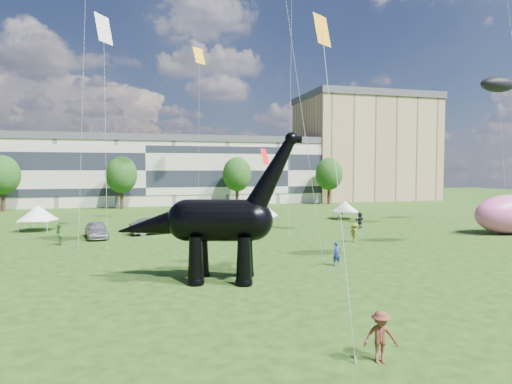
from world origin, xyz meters
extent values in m
plane|color=#16330C|center=(0.00, 0.00, 0.00)|extent=(220.00, 220.00, 0.00)
cube|color=beige|center=(-8.00, 62.00, 6.00)|extent=(78.00, 11.00, 12.00)
cube|color=tan|center=(40.00, 65.00, 11.00)|extent=(28.00, 18.00, 22.00)
cylinder|color=#382314|center=(-30.00, 53.00, 1.60)|extent=(0.56, 0.56, 3.20)
ellipsoid|color=#14380F|center=(-30.00, 53.00, 6.32)|extent=(5.20, 5.20, 6.24)
cylinder|color=#382314|center=(-12.00, 53.00, 1.60)|extent=(0.56, 0.56, 3.20)
ellipsoid|color=#14380F|center=(-12.00, 53.00, 6.32)|extent=(5.20, 5.20, 6.24)
cylinder|color=#382314|center=(8.00, 53.00, 1.60)|extent=(0.56, 0.56, 3.20)
ellipsoid|color=#14380F|center=(8.00, 53.00, 6.32)|extent=(5.20, 5.20, 6.24)
cylinder|color=#382314|center=(26.00, 53.00, 1.60)|extent=(0.56, 0.56, 3.20)
ellipsoid|color=#14380F|center=(26.00, 53.00, 6.32)|extent=(5.20, 5.20, 6.24)
cone|color=black|center=(-5.36, 1.83, 1.40)|extent=(1.20, 1.20, 2.80)
sphere|color=black|center=(-5.36, 1.83, 0.17)|extent=(1.03, 1.03, 1.03)
cone|color=black|center=(-4.77, 3.79, 1.40)|extent=(1.20, 1.20, 2.80)
sphere|color=black|center=(-4.77, 3.79, 0.17)|extent=(1.03, 1.03, 1.03)
cone|color=black|center=(-2.68, 1.02, 1.40)|extent=(1.20, 1.20, 2.80)
sphere|color=black|center=(-2.68, 1.02, 0.17)|extent=(1.03, 1.03, 1.03)
cone|color=black|center=(-2.09, 2.98, 1.40)|extent=(1.20, 1.20, 2.80)
sphere|color=black|center=(-2.09, 2.98, 0.17)|extent=(1.03, 1.03, 1.03)
cylinder|color=black|center=(-3.82, 2.43, 3.64)|extent=(4.48, 3.54, 2.52)
sphere|color=black|center=(-5.69, 3.00, 3.64)|extent=(2.52, 2.52, 2.52)
sphere|color=black|center=(-1.94, 1.87, 3.64)|extent=(2.43, 2.43, 2.43)
cone|color=black|center=(-0.85, 1.54, 6.34)|extent=(3.77, 2.35, 4.94)
sphere|color=black|center=(0.24, 1.21, 8.48)|extent=(0.78, 0.78, 0.78)
cylinder|color=black|center=(0.51, 1.13, 8.43)|extent=(0.74, 0.58, 0.41)
cone|color=black|center=(-7.53, 3.55, 3.33)|extent=(5.29, 3.30, 2.74)
imported|color=#A6A6AA|center=(-12.78, 21.18, 0.83)|extent=(2.89, 5.17, 1.66)
imported|color=slate|center=(-7.18, 22.40, 0.83)|extent=(5.35, 3.20, 1.67)
imported|color=white|center=(-2.18, 24.62, 0.71)|extent=(5.57, 3.82, 1.41)
imported|color=#595960|center=(1.88, 21.53, 0.72)|extent=(4.37, 5.26, 1.44)
cube|color=white|center=(5.63, 26.97, 1.07)|extent=(3.61, 3.61, 0.12)
cone|color=white|center=(5.63, 26.97, 1.85)|extent=(4.58, 4.58, 1.46)
cylinder|color=#999999|center=(3.94, 26.04, 0.53)|extent=(0.06, 0.06, 1.07)
cylinder|color=#999999|center=(6.56, 25.28, 0.53)|extent=(0.06, 0.06, 1.07)
cylinder|color=#999999|center=(4.70, 28.65, 0.53)|extent=(0.06, 0.06, 1.07)
cylinder|color=#999999|center=(7.32, 27.89, 0.53)|extent=(0.06, 0.06, 1.07)
cube|color=white|center=(17.95, 29.85, 0.99)|extent=(3.09, 3.09, 0.11)
cone|color=white|center=(17.95, 29.85, 1.72)|extent=(3.91, 3.91, 1.36)
cylinder|color=#999999|center=(16.51, 28.79, 0.50)|extent=(0.05, 0.05, 0.99)
cylinder|color=#999999|center=(19.01, 28.41, 0.50)|extent=(0.05, 0.05, 0.99)
cylinder|color=#999999|center=(16.89, 31.29, 0.50)|extent=(0.05, 0.05, 0.99)
cylinder|color=#999999|center=(19.39, 30.91, 0.50)|extent=(0.05, 0.05, 0.99)
cube|color=white|center=(-19.43, 27.85, 1.16)|extent=(3.64, 3.64, 0.13)
cone|color=white|center=(-19.43, 27.85, 2.00)|extent=(4.61, 4.61, 1.58)
cylinder|color=#999999|center=(-21.12, 26.64, 0.58)|extent=(0.06, 0.06, 1.16)
cylinder|color=#999999|center=(-18.21, 26.15, 0.58)|extent=(0.06, 0.06, 1.16)
cylinder|color=#999999|center=(-20.64, 29.55, 0.58)|extent=(0.06, 0.06, 1.16)
cylinder|color=#999999|center=(-17.73, 29.07, 0.58)|extent=(0.06, 0.06, 1.16)
ellipsoid|color=#E057A0|center=(28.49, 13.36, 2.04)|extent=(8.17, 4.12, 4.07)
imported|color=#336E80|center=(18.90, 32.73, 0.91)|extent=(0.66, 0.78, 1.83)
imported|color=#683578|center=(0.79, 33.43, 0.78)|extent=(0.98, 0.79, 1.56)
imported|color=#3B7D32|center=(-15.56, 17.77, 0.95)|extent=(0.98, 1.10, 1.89)
imported|color=#9B3F26|center=(-4.54, 7.73, 0.93)|extent=(0.78, 1.02, 1.87)
imported|color=navy|center=(4.66, 4.24, 0.85)|extent=(0.63, 0.43, 1.69)
imported|color=brown|center=(-0.33, -9.80, 0.91)|extent=(1.31, 0.95, 1.82)
imported|color=olive|center=(10.42, 12.69, 0.89)|extent=(0.92, 1.27, 1.78)
imported|color=black|center=(15.43, 21.02, 0.92)|extent=(1.75, 1.31, 1.84)
plane|color=red|center=(11.00, 45.15, 8.79)|extent=(2.27, 2.33, 2.55)
plane|color=#DFA30B|center=(0.16, 43.97, 24.14)|extent=(2.69, 2.20, 2.55)
plane|color=orange|center=(0.42, -2.77, 13.55)|extent=(1.50, 1.13, 1.54)
plane|color=silver|center=(-11.71, 20.43, 19.86)|extent=(1.98, 2.51, 2.67)
ellipsoid|color=black|center=(31.12, 18.21, 16.40)|extent=(4.76, 4.30, 1.74)
camera|label=1|loc=(-8.13, -22.71, 6.68)|focal=30.00mm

